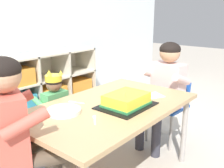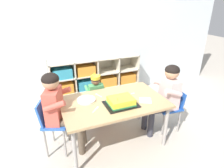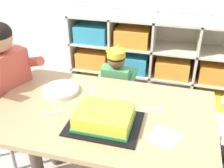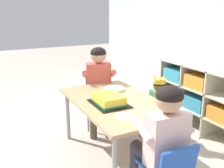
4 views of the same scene
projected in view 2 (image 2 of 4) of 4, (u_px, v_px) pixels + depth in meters
name	position (u px, v px, depth m)	size (l,w,h in m)	color
ground	(114.00, 140.00, 2.63)	(16.00, 16.00, 0.00)	#BCB2A3
classroom_back_wall	(82.00, 29.00, 3.32)	(5.87, 0.10, 2.61)	silver
storage_cubby_shelf	(93.00, 81.00, 3.53)	(1.62, 0.35, 0.83)	beige
activity_table	(114.00, 105.00, 2.40)	(1.29, 0.78, 0.62)	tan
classroom_chair_blue	(97.00, 103.00, 2.89)	(0.37, 0.32, 0.57)	red
child_with_crown	(95.00, 91.00, 2.92)	(0.30, 0.31, 0.80)	#4C9E5B
classroom_chair_adult_side	(52.00, 120.00, 2.31)	(0.41, 0.43, 0.71)	blue
adult_helper_seated	(59.00, 105.00, 2.23)	(0.49, 0.47, 1.05)	#D15647
classroom_chair_guest_side	(170.00, 105.00, 2.74)	(0.36, 0.35, 0.61)	#1E4CA8
guest_at_table_side	(166.00, 92.00, 2.62)	(0.44, 0.42, 1.00)	beige
birthday_cake_on_tray	(121.00, 102.00, 2.28)	(0.39, 0.30, 0.13)	black
paper_plate_stack	(86.00, 100.00, 2.38)	(0.23, 0.23, 0.03)	white
paper_napkin_square	(145.00, 100.00, 2.39)	(0.15, 0.15, 0.00)	white
fork_scattered_mid_table	(96.00, 109.00, 2.20)	(0.11, 0.11, 0.00)	white
fork_by_napkin	(131.00, 94.00, 2.55)	(0.12, 0.04, 0.00)	white
fork_at_table_front_edge	(98.00, 95.00, 2.52)	(0.06, 0.12, 0.00)	white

